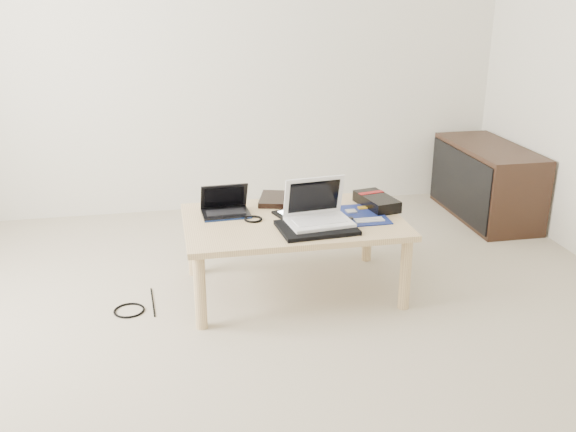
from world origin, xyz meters
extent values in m
plane|color=#B7A894|center=(0.00, 0.00, 0.00)|extent=(4.00, 4.00, 0.00)
cube|color=silver|center=(0.00, 2.05, 1.30)|extent=(4.00, 0.10, 2.60)
cube|color=#D6B881|center=(0.25, 0.59, 0.39)|extent=(1.10, 0.70, 0.03)
cylinder|color=#D6B881|center=(-0.25, 0.29, 0.18)|extent=(0.06, 0.06, 0.37)
cylinder|color=#D6B881|center=(0.75, 0.29, 0.18)|extent=(0.06, 0.06, 0.37)
cylinder|color=#D6B881|center=(-0.25, 0.89, 0.18)|extent=(0.06, 0.06, 0.37)
cylinder|color=#D6B881|center=(0.75, 0.89, 0.18)|extent=(0.06, 0.06, 0.37)
cube|color=#361F16|center=(1.78, 1.45, 0.25)|extent=(0.40, 0.90, 0.50)
cube|color=black|center=(1.58, 1.45, 0.25)|extent=(0.02, 0.86, 0.44)
cube|color=black|center=(0.27, 0.86, 0.41)|extent=(0.34, 0.31, 0.03)
cube|color=black|center=(-0.07, 0.72, 0.41)|extent=(0.25, 0.18, 0.01)
cube|color=black|center=(-0.07, 0.72, 0.42)|extent=(0.20, 0.10, 0.00)
cube|color=black|center=(-0.07, 0.66, 0.42)|extent=(0.05, 0.03, 0.00)
cube|color=black|center=(-0.08, 0.77, 0.49)|extent=(0.25, 0.10, 0.15)
cube|color=black|center=(-0.08, 0.76, 0.48)|extent=(0.21, 0.07, 0.12)
cube|color=#0D1E4A|center=(-0.07, 0.64, 0.40)|extent=(0.24, 0.02, 0.01)
cube|color=black|center=(0.31, 0.65, 0.41)|extent=(0.30, 0.26, 0.01)
cube|color=white|center=(0.31, 0.65, 0.41)|extent=(0.24, 0.21, 0.00)
cube|color=silver|center=(0.40, 0.59, 0.41)|extent=(0.10, 0.24, 0.02)
cube|color=#9E9FA3|center=(0.40, 0.59, 0.42)|extent=(0.08, 0.19, 0.00)
cube|color=black|center=(0.34, 0.43, 0.41)|extent=(0.38, 0.29, 0.02)
cube|color=white|center=(0.36, 0.46, 0.43)|extent=(0.33, 0.25, 0.01)
cube|color=white|center=(0.36, 0.45, 0.44)|extent=(0.26, 0.15, 0.00)
cube|color=white|center=(0.37, 0.38, 0.44)|extent=(0.07, 0.04, 0.00)
cube|color=white|center=(0.35, 0.54, 0.54)|extent=(0.31, 0.09, 0.20)
cube|color=black|center=(0.35, 0.53, 0.53)|extent=(0.26, 0.07, 0.16)
cube|color=#0C164E|center=(0.60, 0.58, 0.40)|extent=(0.26, 0.32, 0.01)
cube|color=silver|center=(0.57, 0.62, 0.41)|extent=(0.05, 0.05, 0.01)
cube|color=gold|center=(0.67, 0.67, 0.41)|extent=(0.11, 0.01, 0.01)
cube|color=gold|center=(0.67, 0.65, 0.41)|extent=(0.11, 0.01, 0.01)
cube|color=silver|center=(0.62, 0.50, 0.41)|extent=(0.15, 0.01, 0.01)
cube|color=silver|center=(0.62, 0.48, 0.41)|extent=(0.15, 0.01, 0.01)
cube|color=silver|center=(0.62, 0.46, 0.41)|extent=(0.15, 0.01, 0.01)
cube|color=black|center=(0.53, 0.52, 0.41)|extent=(0.03, 0.03, 0.01)
cube|color=black|center=(0.73, 0.69, 0.43)|extent=(0.19, 0.30, 0.06)
cube|color=maroon|center=(0.72, 0.75, 0.46)|extent=(0.15, 0.06, 0.00)
torus|color=black|center=(0.05, 0.62, 0.41)|extent=(0.10, 0.10, 0.01)
torus|color=black|center=(-0.59, 0.52, 0.01)|extent=(0.20, 0.20, 0.01)
cylinder|color=black|center=(-0.47, 0.59, 0.00)|extent=(0.03, 0.31, 0.01)
camera|label=1|loc=(-0.37, -2.39, 1.53)|focal=40.00mm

